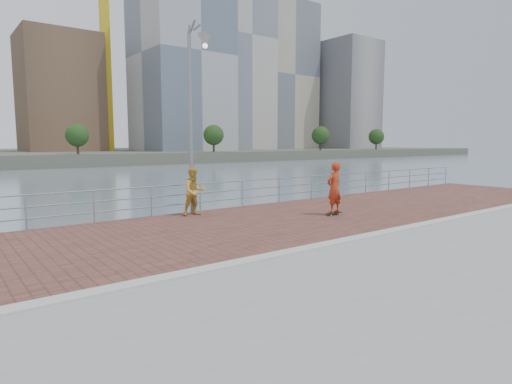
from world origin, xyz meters
TOP-DOWN VIEW (x-y plane):
  - water at (0.00, 0.00)m, footprint 400.00×400.00m
  - brick_lane at (0.00, 3.60)m, footprint 40.00×6.80m
  - curb at (0.00, 0.00)m, footprint 40.00×0.40m
  - guardrail at (0.00, 7.00)m, footprint 39.06×0.06m
  - street_lamp at (0.39, 6.01)m, footprint 0.49×1.42m
  - skateboard at (4.47, 3.08)m, footprint 0.78×0.27m
  - skateboarder at (4.47, 3.08)m, footprint 0.73×0.52m
  - bystander at (0.32, 6.18)m, footprint 0.93×0.75m
  - tower_crane at (27.36, 104.00)m, footprint 47.00×2.00m
  - skyline at (31.88, 104.69)m, footprint 233.00×41.00m
  - shoreline_trees at (19.81, 77.00)m, footprint 169.71×5.20m

SIDE VIEW (x-z plane):
  - water at x=0.00m, z-range -2.00..-2.00m
  - brick_lane at x=0.00m, z-range 0.00..0.02m
  - curb at x=0.00m, z-range 0.00..0.06m
  - skateboard at x=4.47m, z-range 0.04..0.13m
  - guardrail at x=0.00m, z-range 0.13..1.25m
  - bystander at x=0.32m, z-range 0.02..1.80m
  - skateboarder at x=4.47m, z-range 0.10..1.99m
  - shoreline_trees at x=19.81m, z-range 1.05..7.98m
  - street_lamp at x=0.39m, z-range 1.41..8.12m
  - skyline at x=31.88m, z-range -10.07..58.63m
  - tower_crane at x=27.36m, z-range 8.15..58.85m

